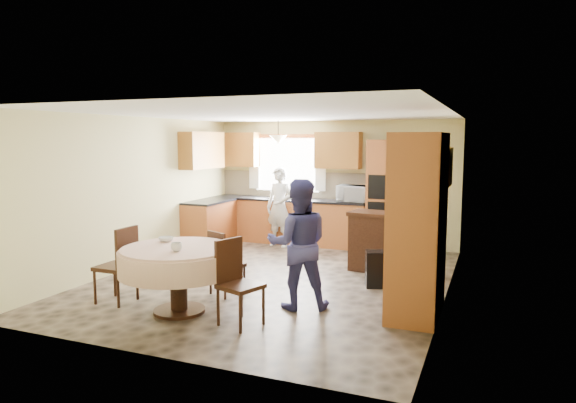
{
  "coord_description": "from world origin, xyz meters",
  "views": [
    {
      "loc": [
        3.05,
        -6.99,
        2.13
      ],
      "look_at": [
        0.1,
        0.3,
        1.17
      ],
      "focal_mm": 32.0,
      "sensor_mm": 36.0,
      "label": 1
    }
  ],
  "objects_px": {
    "sideboard": "(389,245)",
    "dining_table": "(178,262)",
    "person_dining": "(298,244)",
    "oven_tower": "(386,196)",
    "chair_back": "(223,260)",
    "cupboard": "(418,225)",
    "person_sink": "(280,207)",
    "chair_right": "(236,277)",
    "chair_left": "(121,261)"
  },
  "relations": [
    {
      "from": "chair_right",
      "to": "oven_tower",
      "type": "bearing_deg",
      "value": 8.87
    },
    {
      "from": "chair_right",
      "to": "person_dining",
      "type": "distance_m",
      "value": 0.97
    },
    {
      "from": "person_sink",
      "to": "person_dining",
      "type": "distance_m",
      "value": 3.78
    },
    {
      "from": "chair_back",
      "to": "person_dining",
      "type": "distance_m",
      "value": 1.19
    },
    {
      "from": "sideboard",
      "to": "dining_table",
      "type": "bearing_deg",
      "value": -117.24
    },
    {
      "from": "chair_left",
      "to": "person_sink",
      "type": "height_order",
      "value": "person_sink"
    },
    {
      "from": "chair_left",
      "to": "chair_back",
      "type": "bearing_deg",
      "value": 126.1
    },
    {
      "from": "cupboard",
      "to": "person_dining",
      "type": "bearing_deg",
      "value": -168.17
    },
    {
      "from": "oven_tower",
      "to": "chair_right",
      "type": "bearing_deg",
      "value": -100.17
    },
    {
      "from": "chair_right",
      "to": "person_sink",
      "type": "distance_m",
      "value": 4.36
    },
    {
      "from": "chair_left",
      "to": "chair_back",
      "type": "relative_size",
      "value": 1.13
    },
    {
      "from": "chair_left",
      "to": "dining_table",
      "type": "bearing_deg",
      "value": 88.15
    },
    {
      "from": "chair_right",
      "to": "dining_table",
      "type": "bearing_deg",
      "value": 103.49
    },
    {
      "from": "oven_tower",
      "to": "person_sink",
      "type": "distance_m",
      "value": 2.09
    },
    {
      "from": "chair_back",
      "to": "cupboard",
      "type": "bearing_deg",
      "value": -150.86
    },
    {
      "from": "person_sink",
      "to": "dining_table",
      "type": "bearing_deg",
      "value": -73.95
    },
    {
      "from": "cupboard",
      "to": "chair_right",
      "type": "xyz_separation_m",
      "value": [
        -1.89,
        -1.1,
        -0.56
      ]
    },
    {
      "from": "chair_right",
      "to": "person_dining",
      "type": "bearing_deg",
      "value": -11.35
    },
    {
      "from": "chair_back",
      "to": "oven_tower",
      "type": "bearing_deg",
      "value": -87.49
    },
    {
      "from": "sideboard",
      "to": "person_sink",
      "type": "distance_m",
      "value": 2.72
    },
    {
      "from": "oven_tower",
      "to": "dining_table",
      "type": "xyz_separation_m",
      "value": [
        -1.65,
        -4.49,
        -0.42
      ]
    },
    {
      "from": "sideboard",
      "to": "chair_right",
      "type": "xyz_separation_m",
      "value": [
        -1.19,
        -2.97,
        0.09
      ]
    },
    {
      "from": "dining_table",
      "to": "chair_left",
      "type": "relative_size",
      "value": 1.42
    },
    {
      "from": "dining_table",
      "to": "chair_right",
      "type": "xyz_separation_m",
      "value": [
        0.83,
        -0.08,
        -0.09
      ]
    },
    {
      "from": "person_dining",
      "to": "chair_left",
      "type": "bearing_deg",
      "value": -6.23
    },
    {
      "from": "dining_table",
      "to": "chair_back",
      "type": "bearing_deg",
      "value": 78.42
    },
    {
      "from": "cupboard",
      "to": "person_dining",
      "type": "xyz_separation_m",
      "value": [
        -1.42,
        -0.3,
        -0.28
      ]
    },
    {
      "from": "oven_tower",
      "to": "chair_right",
      "type": "height_order",
      "value": "oven_tower"
    },
    {
      "from": "chair_right",
      "to": "chair_left",
      "type": "bearing_deg",
      "value": 105.34
    },
    {
      "from": "cupboard",
      "to": "person_sink",
      "type": "bearing_deg",
      "value": 135.26
    },
    {
      "from": "oven_tower",
      "to": "sideboard",
      "type": "relative_size",
      "value": 1.67
    },
    {
      "from": "dining_table",
      "to": "cupboard",
      "type": "bearing_deg",
      "value": 20.47
    },
    {
      "from": "person_dining",
      "to": "oven_tower",
      "type": "bearing_deg",
      "value": -118.81
    },
    {
      "from": "sideboard",
      "to": "chair_back",
      "type": "height_order",
      "value": "sideboard"
    },
    {
      "from": "chair_back",
      "to": "chair_left",
      "type": "bearing_deg",
      "value": 60.51
    },
    {
      "from": "chair_back",
      "to": "person_sink",
      "type": "xyz_separation_m",
      "value": [
        -0.55,
        3.29,
        0.3
      ]
    },
    {
      "from": "sideboard",
      "to": "chair_right",
      "type": "distance_m",
      "value": 3.2
    },
    {
      "from": "chair_right",
      "to": "person_dining",
      "type": "xyz_separation_m",
      "value": [
        0.47,
        0.8,
        0.27
      ]
    },
    {
      "from": "person_dining",
      "to": "cupboard",
      "type": "bearing_deg",
      "value": 168.32
    },
    {
      "from": "cupboard",
      "to": "dining_table",
      "type": "height_order",
      "value": "cupboard"
    },
    {
      "from": "dining_table",
      "to": "chair_right",
      "type": "distance_m",
      "value": 0.84
    },
    {
      "from": "cupboard",
      "to": "chair_back",
      "type": "xyz_separation_m",
      "value": [
        -2.56,
        -0.21,
        -0.61
      ]
    },
    {
      "from": "sideboard",
      "to": "dining_table",
      "type": "height_order",
      "value": "sideboard"
    },
    {
      "from": "oven_tower",
      "to": "person_dining",
      "type": "height_order",
      "value": "oven_tower"
    },
    {
      "from": "chair_left",
      "to": "chair_right",
      "type": "relative_size",
      "value": 1.02
    },
    {
      "from": "chair_left",
      "to": "chair_back",
      "type": "height_order",
      "value": "chair_left"
    },
    {
      "from": "person_sink",
      "to": "sideboard",
      "type": "bearing_deg",
      "value": -16.04
    },
    {
      "from": "dining_table",
      "to": "chair_right",
      "type": "relative_size",
      "value": 1.45
    },
    {
      "from": "person_sink",
      "to": "cupboard",
      "type": "bearing_deg",
      "value": -34.06
    },
    {
      "from": "cupboard",
      "to": "chair_left",
      "type": "xyz_separation_m",
      "value": [
        -3.63,
        -0.99,
        -0.55
      ]
    }
  ]
}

